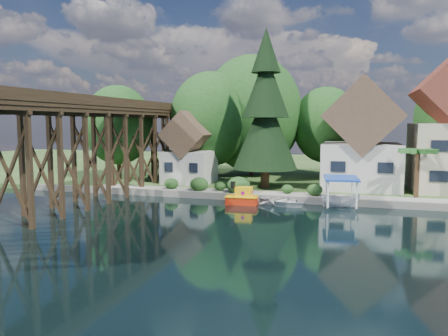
{
  "coord_description": "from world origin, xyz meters",
  "views": [
    {
      "loc": [
        6.11,
        -30.25,
        7.13
      ],
      "look_at": [
        -4.55,
        6.0,
        3.16
      ],
      "focal_mm": 35.0,
      "sensor_mm": 36.0,
      "label": 1
    }
  ],
  "objects": [
    {
      "name": "shed",
      "position": [
        -11.0,
        14.5,
        3.83
      ],
      "size": [
        5.09,
        5.4,
        7.85
      ],
      "color": "beige",
      "rests_on": "bank"
    },
    {
      "name": "promenade",
      "position": [
        6.0,
        9.3,
        0.53
      ],
      "size": [
        50.0,
        2.6,
        0.06
      ],
      "primitive_type": "cube",
      "color": "gray",
      "rests_on": "bank"
    },
    {
      "name": "bg_trees",
      "position": [
        1.0,
        21.25,
        7.29
      ],
      "size": [
        49.9,
        13.3,
        10.57
      ],
      "color": "#382314",
      "rests_on": "bank"
    },
    {
      "name": "house_left",
      "position": [
        7.0,
        16.0,
        5.14
      ],
      "size": [
        7.64,
        8.64,
        11.02
      ],
      "color": "beige",
      "rests_on": "bank"
    },
    {
      "name": "seawall",
      "position": [
        4.0,
        8.0,
        0.31
      ],
      "size": [
        60.0,
        0.4,
        0.62
      ],
      "primitive_type": "cube",
      "color": "slate",
      "rests_on": "ground"
    },
    {
      "name": "shrubs",
      "position": [
        -4.6,
        9.26,
        1.23
      ],
      "size": [
        15.76,
        2.47,
        1.7
      ],
      "color": "#1E4017",
      "rests_on": "bank"
    },
    {
      "name": "boat_white_a",
      "position": [
        0.54,
        6.76,
        0.46
      ],
      "size": [
        5.38,
        4.83,
        0.92
      ],
      "primitive_type": "imported",
      "rotation": [
        0.0,
        0.0,
        1.1
      ],
      "color": "silver",
      "rests_on": "ground"
    },
    {
      "name": "tugboat",
      "position": [
        -2.94,
        6.18,
        0.6
      ],
      "size": [
        2.87,
        1.71,
        2.01
      ],
      "color": "red",
      "rests_on": "ground"
    },
    {
      "name": "boat_canopy",
      "position": [
        5.3,
        7.17,
        1.1
      ],
      "size": [
        3.31,
        4.22,
        2.56
      ],
      "color": "silver",
      "rests_on": "ground"
    },
    {
      "name": "bank",
      "position": [
        0.0,
        34.0,
        0.25
      ],
      "size": [
        140.0,
        52.0,
        0.5
      ],
      "primitive_type": "cube",
      "color": "#314B1E",
      "rests_on": "ground"
    },
    {
      "name": "conifer",
      "position": [
        -2.27,
        12.94,
        8.15
      ],
      "size": [
        6.45,
        6.45,
        15.89
      ],
      "color": "#382314",
      "rests_on": "bank"
    },
    {
      "name": "palm_tree",
      "position": [
        11.65,
        10.92,
        4.49
      ],
      "size": [
        3.34,
        3.34,
        4.57
      ],
      "color": "#382314",
      "rests_on": "bank"
    },
    {
      "name": "trestle_bridge",
      "position": [
        -16.0,
        5.17,
        5.35
      ],
      "size": [
        4.12,
        44.18,
        9.3
      ],
      "color": "black",
      "rests_on": "ground"
    },
    {
      "name": "ground",
      "position": [
        0.0,
        0.0,
        0.0
      ],
      "size": [
        140.0,
        140.0,
        0.0
      ],
      "primitive_type": "plane",
      "color": "black",
      "rests_on": "ground"
    }
  ]
}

